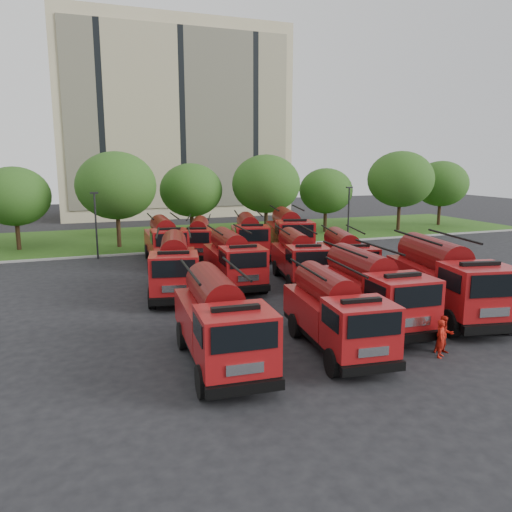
{
  "coord_description": "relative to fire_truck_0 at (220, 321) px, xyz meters",
  "views": [
    {
      "loc": [
        -11.64,
        -22.39,
        7.5
      ],
      "look_at": [
        -1.42,
        5.26,
        1.8
      ],
      "focal_mm": 35.0,
      "sensor_mm": 36.0,
      "label": 1
    }
  ],
  "objects": [
    {
      "name": "tree_4",
      "position": [
        12.77,
        27.87,
        3.58
      ],
      "size": [
        6.55,
        6.55,
        8.01
      ],
      "color": "#382314",
      "rests_on": "ground"
    },
    {
      "name": "tree_6",
      "position": [
        27.77,
        27.37,
        3.84
      ],
      "size": [
        6.89,
        6.89,
        8.42
      ],
      "color": "#382314",
      "rests_on": "ground"
    },
    {
      "name": "tree_3",
      "position": [
        5.77,
        29.37,
        3.04
      ],
      "size": [
        5.88,
        5.88,
        7.19
      ],
      "color": "#382314",
      "rests_on": "ground"
    },
    {
      "name": "fire_truck_1",
      "position": [
        4.69,
        -0.25,
        -0.1
      ],
      "size": [
        3.02,
        6.92,
        3.06
      ],
      "rotation": [
        0.0,
        0.0,
        -0.11
      ],
      "color": "black",
      "rests_on": "ground"
    },
    {
      "name": "fire_truck_6",
      "position": [
        8.2,
        10.63,
        -0.11
      ],
      "size": [
        3.55,
        7.01,
        3.05
      ],
      "rotation": [
        0.0,
        0.0,
        -0.2
      ],
      "color": "black",
      "rests_on": "ground"
    },
    {
      "name": "fire_truck_4",
      "position": [
        0.32,
        10.24,
        0.01
      ],
      "size": [
        3.86,
        7.57,
        3.29
      ],
      "rotation": [
        0.0,
        0.0,
        -0.2
      ],
      "color": "black",
      "rests_on": "ground"
    },
    {
      "name": "tree_7",
      "position": [
        34.77,
        29.37,
        3.17
      ],
      "size": [
        6.05,
        6.05,
        7.39
      ],
      "color": "#382314",
      "rests_on": "ground"
    },
    {
      "name": "fire_truck_9",
      "position": [
        4.26,
        20.55,
        -0.16
      ],
      "size": [
        4.05,
        6.85,
        2.95
      ],
      "rotation": [
        0.0,
        0.0,
        -0.3
      ],
      "color": "black",
      "rests_on": "ground"
    },
    {
      "name": "tree_2",
      "position": [
        -1.23,
        26.87,
        3.71
      ],
      "size": [
        6.72,
        6.72,
        8.22
      ],
      "color": "#382314",
      "rests_on": "ground"
    },
    {
      "name": "fire_truck_5",
      "position": [
        4.1,
        11.22,
        -0.04
      ],
      "size": [
        2.92,
        7.13,
        3.18
      ],
      "rotation": [
        0.0,
        0.0,
        -0.06
      ],
      "color": "black",
      "rests_on": "ground"
    },
    {
      "name": "fire_truck_0",
      "position": [
        0.0,
        0.0,
        0.0
      ],
      "size": [
        3.0,
        7.32,
        3.27
      ],
      "rotation": [
        0.0,
        0.0,
        -0.06
      ],
      "color": "black",
      "rests_on": "ground"
    },
    {
      "name": "lamp_post_1",
      "position": [
        18.77,
        22.57,
        1.25
      ],
      "size": [
        0.6,
        0.25,
        5.11
      ],
      "color": "black",
      "rests_on": "ground"
    },
    {
      "name": "fire_truck_11",
      "position": [
        11.26,
        19.11,
        0.15
      ],
      "size": [
        4.46,
        8.22,
        3.56
      ],
      "rotation": [
        0.0,
        0.0,
        -0.24
      ],
      "color": "black",
      "rests_on": "ground"
    },
    {
      "name": "fire_truck_7",
      "position": [
        10.91,
        9.58,
        -0.1
      ],
      "size": [
        4.0,
        7.12,
        3.07
      ],
      "rotation": [
        0.0,
        0.0,
        -0.26
      ],
      "color": "black",
      "rests_on": "ground"
    },
    {
      "name": "firefighter_1",
      "position": [
        8.51,
        -2.14,
        -1.64
      ],
      "size": [
        0.83,
        0.63,
        1.52
      ],
      "primitive_type": "imported",
      "rotation": [
        0.0,
        0.0,
        -0.34
      ],
      "color": "#AB170D",
      "rests_on": "ground"
    },
    {
      "name": "tree_1",
      "position": [
        -9.23,
        28.37,
        2.91
      ],
      "size": [
        5.71,
        5.71,
        6.98
      ],
      "color": "#382314",
      "rests_on": "ground"
    },
    {
      "name": "fire_truck_2",
      "position": [
        7.79,
        1.92,
        0.03
      ],
      "size": [
        3.05,
        7.44,
        3.32
      ],
      "rotation": [
        0.0,
        0.0,
        -0.06
      ],
      "color": "black",
      "rests_on": "ground"
    },
    {
      "name": "tree_5",
      "position": [
        19.77,
        28.87,
        2.7
      ],
      "size": [
        5.46,
        5.46,
        6.68
      ],
      "color": "#382314",
      "rests_on": "ground"
    },
    {
      "name": "firefighter_4",
      "position": [
        -0.06,
        8.86,
        -1.64
      ],
      "size": [
        0.84,
        0.91,
        1.56
      ],
      "primitive_type": "imported",
      "rotation": [
        0.0,
        0.0,
        2.15
      ],
      "color": "black",
      "rests_on": "ground"
    },
    {
      "name": "ground",
      "position": [
        6.77,
        5.37,
        -1.64
      ],
      "size": [
        140.0,
        140.0,
        0.0
      ],
      "primitive_type": "plane",
      "color": "black",
      "rests_on": "ground"
    },
    {
      "name": "apartment_building",
      "position": [
        8.77,
        53.31,
        10.86
      ],
      "size": [
        30.0,
        14.18,
        25.0
      ],
      "color": "beige",
      "rests_on": "ground"
    },
    {
      "name": "fire_truck_10",
      "position": [
        8.0,
        19.32,
        -0.01
      ],
      "size": [
        4.09,
        7.5,
        3.24
      ],
      "rotation": [
        0.0,
        0.0,
        -0.24
      ],
      "color": "black",
      "rests_on": "ground"
    },
    {
      "name": "lawn",
      "position": [
        6.77,
        31.37,
        -1.58
      ],
      "size": [
        70.0,
        16.0,
        0.12
      ],
      "primitive_type": "cube",
      "color": "#234713",
      "rests_on": "ground"
    },
    {
      "name": "firefighter_5",
      "position": [
        13.73,
        11.65,
        -1.64
      ],
      "size": [
        1.69,
        1.21,
        1.67
      ],
      "primitive_type": "imported",
      "rotation": [
        0.0,
        0.0,
        2.75
      ],
      "color": "#AB170D",
      "rests_on": "ground"
    },
    {
      "name": "fire_truck_3",
      "position": [
        11.85,
        1.8,
        0.18
      ],
      "size": [
        4.21,
        8.34,
        3.63
      ],
      "rotation": [
        0.0,
        0.0,
        -0.19
      ],
      "color": "black",
      "rests_on": "ground"
    },
    {
      "name": "fire_truck_8",
      "position": [
        1.45,
        19.5,
        -0.01
      ],
      "size": [
        2.89,
        7.25,
        3.25
      ],
      "rotation": [
        0.0,
        0.0,
        -0.05
      ],
      "color": "black",
      "rests_on": "ground"
    },
    {
      "name": "firefighter_0",
      "position": [
        8.13,
        -2.43,
        -1.64
      ],
      "size": [
        0.68,
        0.65,
        1.5
      ],
      "primitive_type": "imported",
      "rotation": [
        0.0,
        0.0,
        0.65
      ],
      "color": "#AB170D",
      "rests_on": "ground"
    },
    {
      "name": "lamp_post_0",
      "position": [
        -3.23,
        22.57,
        1.25
      ],
      "size": [
        0.6,
        0.25,
        5.11
      ],
      "color": "black",
      "rests_on": "ground"
    },
    {
      "name": "curb",
      "position": [
        6.77,
        23.27,
        -1.57
      ],
      "size": [
        70.0,
        0.3,
        0.14
      ],
      "primitive_type": "cube",
      "color": "gray",
      "rests_on": "ground"
    }
  ]
}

